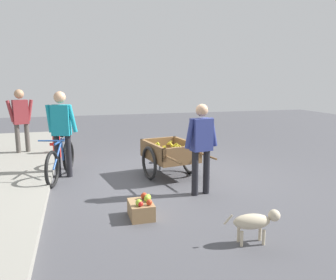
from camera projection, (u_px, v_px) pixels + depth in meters
The scene contains 10 objects.
ground_plane at pixel (167, 179), 6.40m from camera, with size 24.00×24.00×0.00m, color #47474C.
fruit_cart at pixel (170, 155), 6.50m from camera, with size 1.76×1.08×0.74m.
vendor_person at pixel (201, 142), 5.41m from camera, with size 0.26×0.60×1.50m.
bicycle at pixel (61, 161), 6.35m from camera, with size 1.62×0.59×0.85m.
cyclist_person at pixel (61, 126), 6.38m from camera, with size 0.28×0.57×1.67m.
dog at pixel (255, 221), 3.86m from camera, with size 0.24×0.67×0.40m.
fire_hydrant at pixel (56, 144), 8.12m from camera, with size 0.25×0.25×0.67m.
plastic_bucket at pixel (183, 148), 8.68m from camera, with size 0.29×0.29×0.24m, color orange.
apple_crate at pixel (141, 209), 4.61m from camera, with size 0.44×0.32×0.31m.
bystander_person at pixel (21, 117), 8.05m from camera, with size 0.30×0.59×1.65m.
Camera 1 is at (-5.94, 1.62, 1.89)m, focal length 35.64 mm.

